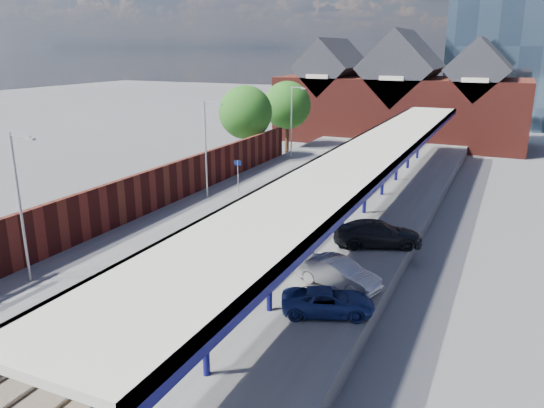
% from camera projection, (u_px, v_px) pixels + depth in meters
% --- Properties ---
extents(ground, '(240.00, 240.00, 0.00)m').
position_uv_depth(ground, '(326.00, 194.00, 43.60)').
color(ground, '#5B5B5E').
rests_on(ground, ground).
extents(ballast_bed, '(6.00, 76.00, 0.06)m').
position_uv_depth(ballast_bed, '(277.00, 230.00, 34.86)').
color(ballast_bed, '#473D33').
rests_on(ballast_bed, ground).
extents(rails, '(4.51, 76.00, 0.14)m').
position_uv_depth(rails, '(277.00, 228.00, 34.84)').
color(rails, slate).
rests_on(rails, ground).
extents(left_platform, '(5.00, 76.00, 1.00)m').
position_uv_depth(left_platform, '(205.00, 213.00, 36.92)').
color(left_platform, '#565659').
rests_on(left_platform, ground).
extents(right_platform, '(6.00, 76.00, 1.00)m').
position_uv_depth(right_platform, '(367.00, 236.00, 32.34)').
color(right_platform, '#565659').
rests_on(right_platform, ground).
extents(coping_left, '(0.30, 76.00, 0.05)m').
position_uv_depth(coping_left, '(235.00, 209.00, 35.84)').
color(coping_left, silver).
rests_on(coping_left, left_platform).
extents(coping_right, '(0.30, 76.00, 0.05)m').
position_uv_depth(coping_right, '(323.00, 222.00, 33.33)').
color(coping_right, silver).
rests_on(coping_right, right_platform).
extents(yellow_line, '(0.14, 76.00, 0.01)m').
position_uv_depth(yellow_line, '(227.00, 209.00, 36.08)').
color(yellow_line, yellow).
rests_on(yellow_line, left_platform).
extents(train, '(3.14, 65.95, 3.45)m').
position_uv_depth(train, '(360.00, 160.00, 46.41)').
color(train, navy).
rests_on(train, ground).
extents(canopy, '(4.50, 52.00, 4.48)m').
position_uv_depth(canopy, '(371.00, 153.00, 32.90)').
color(canopy, '#0F0F5A').
rests_on(canopy, right_platform).
extents(lamp_post_b, '(1.48, 0.18, 7.00)m').
position_uv_depth(lamp_post_b, '(21.00, 199.00, 23.78)').
color(lamp_post_b, '#A5A8AA').
rests_on(lamp_post_b, left_platform).
extents(lamp_post_c, '(1.48, 0.18, 7.00)m').
position_uv_depth(lamp_post_c, '(207.00, 143.00, 37.74)').
color(lamp_post_c, '#A5A8AA').
rests_on(lamp_post_c, left_platform).
extents(lamp_post_d, '(1.48, 0.18, 7.00)m').
position_uv_depth(lamp_post_d, '(293.00, 118.00, 51.70)').
color(lamp_post_d, '#A5A8AA').
rests_on(lamp_post_d, left_platform).
extents(platform_sign, '(0.55, 0.08, 2.50)m').
position_uv_depth(platform_sign, '(238.00, 171.00, 39.59)').
color(platform_sign, '#A5A8AA').
rests_on(platform_sign, left_platform).
extents(brick_wall, '(0.35, 50.00, 3.86)m').
position_uv_depth(brick_wall, '(110.00, 205.00, 31.77)').
color(brick_wall, '#581D17').
rests_on(brick_wall, left_platform).
extents(station_building, '(30.00, 12.12, 13.78)m').
position_uv_depth(station_building, '(400.00, 98.00, 66.48)').
color(station_building, '#581D17').
rests_on(station_building, ground).
extents(tree_near, '(5.20, 5.20, 8.10)m').
position_uv_depth(tree_near, '(247.00, 114.00, 51.36)').
color(tree_near, '#382314').
rests_on(tree_near, ground).
extents(tree_far, '(5.20, 5.20, 8.10)m').
position_uv_depth(tree_far, '(288.00, 107.00, 57.94)').
color(tree_far, '#382314').
rests_on(tree_far, ground).
extents(parked_car_silver, '(4.22, 2.47, 1.31)m').
position_uv_depth(parked_car_silver, '(338.00, 273.00, 24.16)').
color(parked_car_silver, '#B7B7BC').
rests_on(parked_car_silver, right_platform).
extents(parked_car_dark, '(5.21, 3.65, 1.40)m').
position_uv_depth(parked_car_dark, '(378.00, 233.00, 29.19)').
color(parked_car_dark, black).
rests_on(parked_car_dark, right_platform).
extents(parked_car_blue, '(4.20, 3.03, 1.06)m').
position_uv_depth(parked_car_blue, '(328.00, 301.00, 21.74)').
color(parked_car_blue, navy).
rests_on(parked_car_blue, right_platform).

